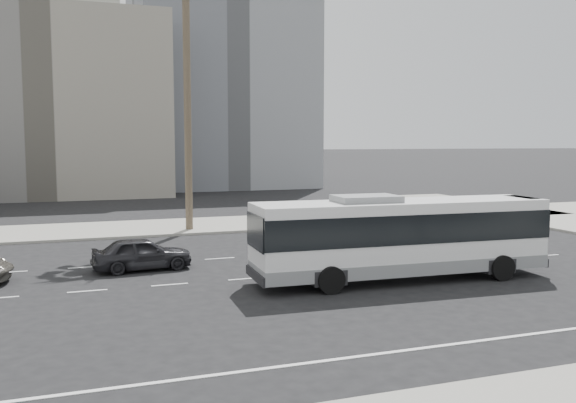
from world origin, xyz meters
name	(u,v)px	position (x,y,z in m)	size (l,w,h in m)	color
ground	(315,274)	(0.00, 0.00, 0.00)	(700.00, 700.00, 0.00)	black
sidewalk_north	(226,224)	(0.00, 15.50, 0.07)	(120.00, 7.00, 0.15)	gray
midrise_beige_west	(43,107)	(-12.00, 45.00, 9.00)	(24.00, 18.00, 18.00)	slate
midrise_gray_center	(218,80)	(8.00, 52.00, 13.00)	(20.00, 20.00, 26.00)	slate
civic_tower	(87,61)	(-2.00, 250.00, 38.83)	(42.00, 42.00, 129.00)	beige
highrise_right	(208,69)	(45.00, 230.00, 35.00)	(26.00, 26.00, 70.00)	slate
highrise_far	(247,89)	(70.00, 260.00, 30.00)	(22.00, 22.00, 60.00)	slate
city_bus	(401,235)	(2.79, -2.15, 1.79)	(11.96, 3.13, 3.41)	silver
car_a	(142,253)	(-6.69, 3.18, 0.71)	(4.17, 1.68, 1.42)	#242428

